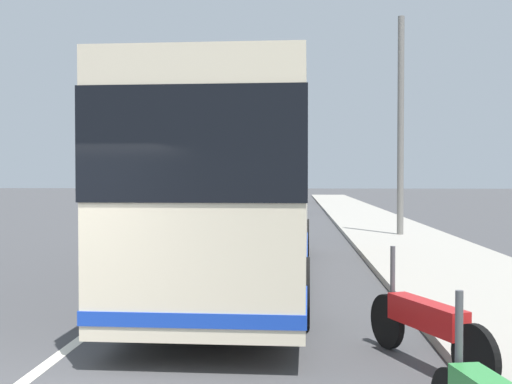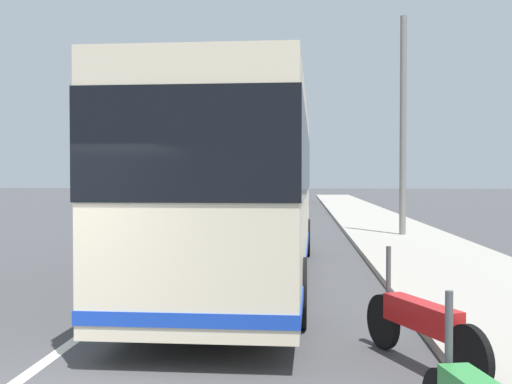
{
  "view_description": "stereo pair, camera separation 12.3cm",
  "coord_description": "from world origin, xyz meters",
  "px_view_note": "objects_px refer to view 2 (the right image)",
  "views": [
    {
      "loc": [
        -4.96,
        -2.82,
        2.13
      ],
      "look_at": [
        8.67,
        -1.94,
        1.8
      ],
      "focal_mm": 43.72,
      "sensor_mm": 36.0,
      "label": 1
    },
    {
      "loc": [
        -4.95,
        -2.94,
        2.13
      ],
      "look_at": [
        8.67,
        -1.94,
        1.8
      ],
      "focal_mm": 43.72,
      "sensor_mm": 36.0,
      "label": 2
    }
  ],
  "objects_px": {
    "car_ahead_same_lane": "(250,193)",
    "car_behind_bus": "(235,195)",
    "motorcycle_by_tree": "(421,324)",
    "coach_bus": "(247,181)",
    "car_oncoming": "(281,201)",
    "utility_pole": "(403,128)",
    "car_far_distant": "(296,194)"
  },
  "relations": [
    {
      "from": "coach_bus",
      "to": "motorcycle_by_tree",
      "type": "distance_m",
      "value": 6.42
    },
    {
      "from": "car_behind_bus",
      "to": "car_ahead_same_lane",
      "type": "height_order",
      "value": "car_behind_bus"
    },
    {
      "from": "motorcycle_by_tree",
      "to": "utility_pole",
      "type": "bearing_deg",
      "value": -31.41
    },
    {
      "from": "coach_bus",
      "to": "car_far_distant",
      "type": "height_order",
      "value": "coach_bus"
    },
    {
      "from": "motorcycle_by_tree",
      "to": "car_ahead_same_lane",
      "type": "relative_size",
      "value": 0.47
    },
    {
      "from": "motorcycle_by_tree",
      "to": "car_behind_bus",
      "type": "xyz_separation_m",
      "value": [
        40.3,
        6.41,
        0.25
      ]
    },
    {
      "from": "car_behind_bus",
      "to": "car_oncoming",
      "type": "distance_m",
      "value": 10.8
    },
    {
      "from": "car_ahead_same_lane",
      "to": "utility_pole",
      "type": "height_order",
      "value": "utility_pole"
    },
    {
      "from": "car_oncoming",
      "to": "utility_pole",
      "type": "height_order",
      "value": "utility_pole"
    },
    {
      "from": "motorcycle_by_tree",
      "to": "car_far_distant",
      "type": "xyz_separation_m",
      "value": [
        44.11,
        1.81,
        0.24
      ]
    },
    {
      "from": "motorcycle_by_tree",
      "to": "utility_pole",
      "type": "distance_m",
      "value": 15.29
    },
    {
      "from": "car_oncoming",
      "to": "coach_bus",
      "type": "bearing_deg",
      "value": 177.19
    },
    {
      "from": "car_ahead_same_lane",
      "to": "car_behind_bus",
      "type": "bearing_deg",
      "value": -5.85
    },
    {
      "from": "motorcycle_by_tree",
      "to": "utility_pole",
      "type": "relative_size",
      "value": 0.28
    },
    {
      "from": "utility_pole",
      "to": "car_behind_bus",
      "type": "bearing_deg",
      "value": 18.53
    },
    {
      "from": "coach_bus",
      "to": "utility_pole",
      "type": "height_order",
      "value": "utility_pole"
    },
    {
      "from": "coach_bus",
      "to": "car_oncoming",
      "type": "height_order",
      "value": "coach_bus"
    },
    {
      "from": "motorcycle_by_tree",
      "to": "car_ahead_same_lane",
      "type": "height_order",
      "value": "car_ahead_same_lane"
    },
    {
      "from": "car_behind_bus",
      "to": "car_far_distant",
      "type": "height_order",
      "value": "car_far_distant"
    },
    {
      "from": "coach_bus",
      "to": "utility_pole",
      "type": "distance_m",
      "value": 10.29
    },
    {
      "from": "car_oncoming",
      "to": "utility_pole",
      "type": "xyz_separation_m",
      "value": [
        -15.45,
        -4.69,
        3.14
      ]
    },
    {
      "from": "car_oncoming",
      "to": "utility_pole",
      "type": "relative_size",
      "value": 0.61
    },
    {
      "from": "coach_bus",
      "to": "car_oncoming",
      "type": "bearing_deg",
      "value": 1.32
    },
    {
      "from": "car_oncoming",
      "to": "car_ahead_same_lane",
      "type": "relative_size",
      "value": 1.01
    },
    {
      "from": "motorcycle_by_tree",
      "to": "coach_bus",
      "type": "bearing_deg",
      "value": 0.02
    },
    {
      "from": "coach_bus",
      "to": "car_oncoming",
      "type": "distance_m",
      "value": 24.52
    },
    {
      "from": "coach_bus",
      "to": "car_far_distant",
      "type": "relative_size",
      "value": 2.68
    },
    {
      "from": "motorcycle_by_tree",
      "to": "car_behind_bus",
      "type": "height_order",
      "value": "car_behind_bus"
    },
    {
      "from": "coach_bus",
      "to": "car_ahead_same_lane",
      "type": "distance_m",
      "value": 41.23
    },
    {
      "from": "car_ahead_same_lane",
      "to": "utility_pole",
      "type": "relative_size",
      "value": 0.6
    },
    {
      "from": "coach_bus",
      "to": "car_ahead_same_lane",
      "type": "height_order",
      "value": "coach_bus"
    },
    {
      "from": "car_behind_bus",
      "to": "car_far_distant",
      "type": "distance_m",
      "value": 5.98
    }
  ]
}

